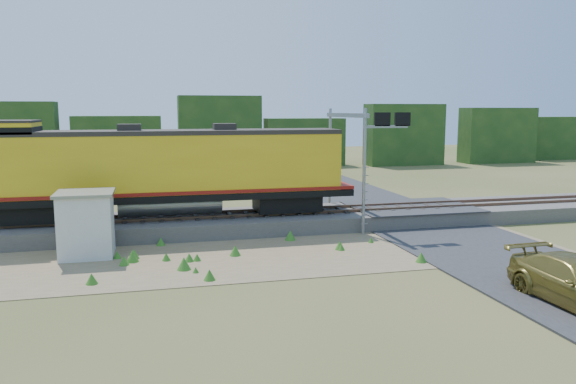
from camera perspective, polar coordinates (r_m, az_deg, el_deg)
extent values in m
plane|color=#475123|center=(25.45, 4.14, -6.22)|extent=(140.00, 140.00, 0.00)
cube|color=slate|center=(30.98, 0.71, -2.80)|extent=(70.00, 5.00, 0.80)
cube|color=brown|center=(30.21, 1.05, -2.17)|extent=(70.00, 0.10, 0.16)
cube|color=brown|center=(31.58, 0.38, -1.70)|extent=(70.00, 0.10, 0.16)
cube|color=#8C7754|center=(25.39, -0.53, -6.20)|extent=(26.00, 8.00, 0.03)
cube|color=#38383A|center=(33.34, 12.43, -1.45)|extent=(7.00, 5.20, 0.06)
cube|color=#38383A|center=(48.15, 3.95, 0.75)|extent=(7.00, 24.00, 0.08)
cube|color=#1B3D16|center=(61.97, -6.83, 5.39)|extent=(36.00, 3.00, 6.50)
cube|color=#1B3D16|center=(77.83, 23.97, 5.14)|extent=(50.00, 3.00, 6.00)
cube|color=black|center=(30.28, -23.69, -1.87)|extent=(3.45, 2.20, 0.86)
cube|color=black|center=(30.69, -0.13, -1.03)|extent=(3.45, 2.20, 0.86)
cube|color=black|center=(29.75, -11.86, -0.33)|extent=(19.17, 2.88, 0.35)
cylinder|color=gray|center=(29.82, -11.84, -1.21)|extent=(5.27, 1.15, 1.15)
cube|color=yellow|center=(29.55, -11.96, 2.85)|extent=(17.73, 2.78, 2.97)
cube|color=maroon|center=(29.71, -11.88, 0.22)|extent=(19.17, 2.92, 0.17)
cube|color=#28231E|center=(29.44, -12.05, 5.95)|extent=(17.73, 2.83, 0.23)
cube|color=yellow|center=(30.12, -26.49, 5.73)|extent=(2.49, 2.78, 0.67)
cube|color=#28231E|center=(30.11, -26.54, 6.44)|extent=(2.49, 2.83, 0.12)
cube|color=black|center=(30.12, -26.49, 5.64)|extent=(2.54, 2.83, 0.34)
cube|color=#28231E|center=(29.43, -15.82, 6.25)|extent=(1.15, 0.96, 0.43)
cube|color=#28231E|center=(29.67, -6.48, 6.52)|extent=(1.15, 0.96, 0.43)
cube|color=silver|center=(26.11, -19.80, -3.22)|extent=(2.21, 2.21, 2.76)
cube|color=gray|center=(25.87, -19.95, -0.10)|extent=(2.44, 2.44, 0.13)
cylinder|color=gray|center=(28.82, 7.74, 1.98)|extent=(0.17, 0.17, 6.47)
cylinder|color=gray|center=(34.05, 4.27, 3.01)|extent=(0.17, 0.17, 6.47)
cube|color=gray|center=(31.26, 5.94, 7.77)|extent=(0.23, 6.20, 0.23)
cube|color=gray|center=(29.08, 9.88, 6.56)|extent=(2.40, 0.14, 0.14)
cube|color=black|center=(29.00, 9.56, 7.30)|extent=(0.83, 0.14, 0.69)
cube|color=black|center=(29.46, 11.56, 7.26)|extent=(0.83, 0.14, 0.69)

